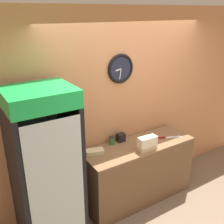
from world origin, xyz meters
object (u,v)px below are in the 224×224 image
Objects in this scene: sandwich_stack_middle at (147,143)px; condiment_jar at (112,140)px; sandwich_stack_top at (148,139)px; sandwich_flat_left at (95,152)px; sandwich_stack_bottom at (147,148)px; beverage_cooler at (44,163)px; napkin_dispenser at (121,137)px; chefs_knife at (166,137)px.

condiment_jar is (-0.31, 0.39, -0.04)m from sandwich_stack_middle.
condiment_jar is at bearing 128.66° from sandwich_stack_top.
sandwich_stack_top is at bearing -24.37° from sandwich_flat_left.
sandwich_stack_middle is at bearing -51.34° from condiment_jar.
sandwich_stack_top is at bearing -51.34° from condiment_jar.
sandwich_stack_bottom is at bearing -51.34° from condiment_jar.
sandwich_stack_top reaches higher than sandwich_stack_bottom.
sandwich_flat_left is at bearing 155.63° from sandwich_stack_middle.
condiment_jar reaches higher than sandwich_flat_left.
beverage_cooler is 1.37m from sandwich_stack_bottom.
chefs_knife is at bearing -23.22° from napkin_dispenser.
beverage_cooler is 1.22m from napkin_dispenser.
napkin_dispenser is (0.16, 0.00, 0.00)m from condiment_jar.
sandwich_stack_top reaches higher than napkin_dispenser.
beverage_cooler reaches higher than chefs_knife.
sandwich_stack_top is 2.30× the size of condiment_jar.
napkin_dispenser is at bearing 1.52° from condiment_jar.
chefs_knife is (1.81, -0.04, -0.16)m from beverage_cooler.
condiment_jar is at bearing -178.48° from napkin_dispenser.
sandwich_flat_left is 0.49m from napkin_dispenser.
sandwich_stack_middle is at bearing -164.45° from chefs_knife.
sandwich_flat_left is (0.71, 0.12, -0.14)m from beverage_cooler.
sandwich_stack_middle is 0.50m from condiment_jar.
sandwich_stack_bottom is 1.02× the size of sandwich_flat_left.
chefs_knife is 0.68m from napkin_dispenser.
beverage_cooler reaches higher than condiment_jar.
beverage_cooler reaches higher than napkin_dispenser.
sandwich_stack_bottom is at bearing 0.00° from sandwich_stack_top.
beverage_cooler is at bearing -169.13° from napkin_dispenser.
sandwich_stack_top reaches higher than sandwich_stack_middle.
condiment_jar is 0.16m from napkin_dispenser.
sandwich_stack_middle reaches higher than condiment_jar.
sandwich_stack_bottom reaches higher than chefs_knife.
beverage_cooler reaches higher than sandwich_stack_top.
napkin_dispenser is at bearing 12.44° from sandwich_flat_left.
napkin_dispenser is (0.48, 0.11, 0.03)m from sandwich_flat_left.
sandwich_stack_middle is 2.28× the size of condiment_jar.
condiment_jar reaches higher than sandwich_stack_bottom.
beverage_cooler is 7.56× the size of sandwich_flat_left.
condiment_jar is at bearing 161.35° from chefs_knife.
sandwich_stack_bottom is at bearing -164.45° from chefs_knife.
sandwich_flat_left is (-0.64, 0.29, -0.07)m from sandwich_stack_middle.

